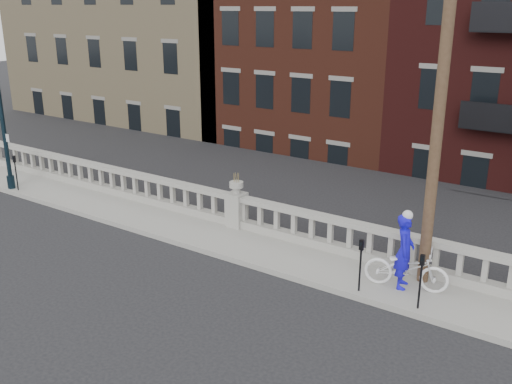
% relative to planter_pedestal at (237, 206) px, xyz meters
% --- Properties ---
extents(ground, '(120.00, 120.00, 0.00)m').
position_rel_planter_pedestal_xyz_m(ground, '(0.00, -3.95, -0.83)').
color(ground, black).
rests_on(ground, ground).
extents(sidewalk, '(32.00, 2.20, 0.15)m').
position_rel_planter_pedestal_xyz_m(sidewalk, '(0.00, -0.95, -0.76)').
color(sidewalk, gray).
rests_on(sidewalk, ground).
extents(balustrade, '(28.00, 0.34, 1.03)m').
position_rel_planter_pedestal_xyz_m(balustrade, '(0.00, 0.00, -0.19)').
color(balustrade, gray).
rests_on(balustrade, sidewalk).
extents(planter_pedestal, '(0.55, 0.55, 1.76)m').
position_rel_planter_pedestal_xyz_m(planter_pedestal, '(0.00, 0.00, 0.00)').
color(planter_pedestal, gray).
rests_on(planter_pedestal, sidewalk).
extents(lower_level, '(80.00, 44.00, 20.80)m').
position_rel_planter_pedestal_xyz_m(lower_level, '(0.56, 19.09, 1.80)').
color(lower_level, '#605E59').
rests_on(lower_level, ground).
extents(utility_pole, '(1.60, 0.28, 10.00)m').
position_rel_planter_pedestal_xyz_m(utility_pole, '(6.20, -0.35, 4.41)').
color(utility_pole, '#422D1E').
rests_on(utility_pole, sidewalk).
extents(streetlight_pole, '(0.40, 0.28, 5.20)m').
position_rel_planter_pedestal_xyz_m(streetlight_pole, '(-9.50, -1.80, 1.38)').
color(streetlight_pole, black).
rests_on(streetlight_pole, sidewalk).
extents(parking_meter_b, '(0.10, 0.09, 1.36)m').
position_rel_planter_pedestal_xyz_m(parking_meter_b, '(-9.08, -1.80, 0.17)').
color(parking_meter_b, black).
rests_on(parking_meter_b, sidewalk).
extents(parking_meter_c, '(0.10, 0.09, 1.36)m').
position_rel_planter_pedestal_xyz_m(parking_meter_c, '(5.10, -1.80, 0.17)').
color(parking_meter_c, black).
rests_on(parking_meter_c, sidewalk).
extents(parking_meter_d, '(0.10, 0.09, 1.36)m').
position_rel_planter_pedestal_xyz_m(parking_meter_d, '(6.60, -1.80, 0.17)').
color(parking_meter_d, black).
rests_on(parking_meter_d, sidewalk).
extents(bicycle, '(2.17, 1.17, 1.08)m').
position_rel_planter_pedestal_xyz_m(bicycle, '(5.98, -1.00, -0.14)').
color(bicycle, white).
rests_on(bicycle, sidewalk).
extents(cyclist, '(0.62, 0.79, 1.92)m').
position_rel_planter_pedestal_xyz_m(cyclist, '(5.88, -0.97, 0.28)').
color(cyclist, '#140DD1').
rests_on(cyclist, sidewalk).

